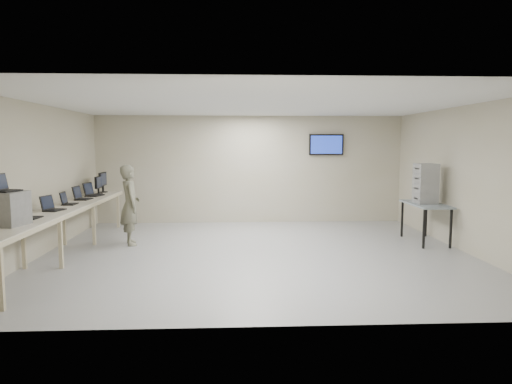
{
  "coord_description": "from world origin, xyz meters",
  "views": [
    {
      "loc": [
        -0.41,
        -8.47,
        2.06
      ],
      "look_at": [
        0.0,
        0.2,
        1.15
      ],
      "focal_mm": 32.0,
      "sensor_mm": 36.0,
      "label": 1
    }
  ],
  "objects_px": {
    "workbench": "(62,212)",
    "side_table": "(426,207)",
    "equipment_box": "(9,209)",
    "soldier": "(130,205)"
  },
  "relations": [
    {
      "from": "workbench",
      "to": "side_table",
      "type": "distance_m",
      "value": 7.24
    },
    {
      "from": "equipment_box",
      "to": "side_table",
      "type": "xyz_separation_m",
      "value": [
        7.25,
        2.67,
        -0.39
      ]
    },
    {
      "from": "side_table",
      "to": "equipment_box",
      "type": "bearing_deg",
      "value": -159.8
    },
    {
      "from": "workbench",
      "to": "soldier",
      "type": "bearing_deg",
      "value": 40.82
    },
    {
      "from": "workbench",
      "to": "equipment_box",
      "type": "bearing_deg",
      "value": -91.95
    },
    {
      "from": "workbench",
      "to": "side_table",
      "type": "height_order",
      "value": "workbench"
    },
    {
      "from": "workbench",
      "to": "side_table",
      "type": "bearing_deg",
      "value": 6.59
    },
    {
      "from": "workbench",
      "to": "soldier",
      "type": "distance_m",
      "value": 1.37
    },
    {
      "from": "equipment_box",
      "to": "soldier",
      "type": "xyz_separation_m",
      "value": [
        1.1,
        2.73,
        -0.32
      ]
    },
    {
      "from": "workbench",
      "to": "equipment_box",
      "type": "relative_size",
      "value": 12.32
    }
  ]
}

